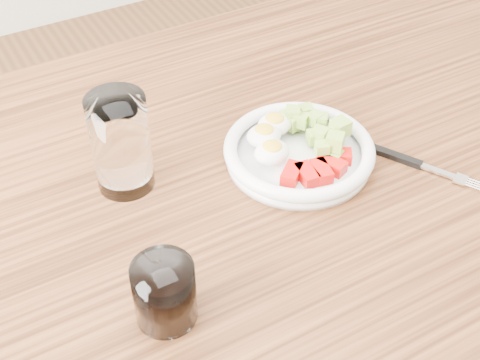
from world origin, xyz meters
TOP-DOWN VIEW (x-y plane):
  - dining_table at (0.00, 0.00)m, footprint 1.50×0.90m
  - bowl at (0.09, 0.04)m, footprint 0.21×0.21m
  - fork at (0.22, -0.04)m, footprint 0.10×0.16m
  - water_glass at (-0.13, 0.11)m, footprint 0.07×0.07m
  - coffee_glass at (-0.17, -0.11)m, footprint 0.07×0.07m

SIDE VIEW (x-z plane):
  - dining_table at x=0.00m, z-range 0.28..1.05m
  - fork at x=0.22m, z-range 0.77..0.78m
  - bowl at x=0.09m, z-range 0.76..0.81m
  - coffee_glass at x=-0.17m, z-range 0.77..0.85m
  - water_glass at x=-0.13m, z-range 0.77..0.90m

